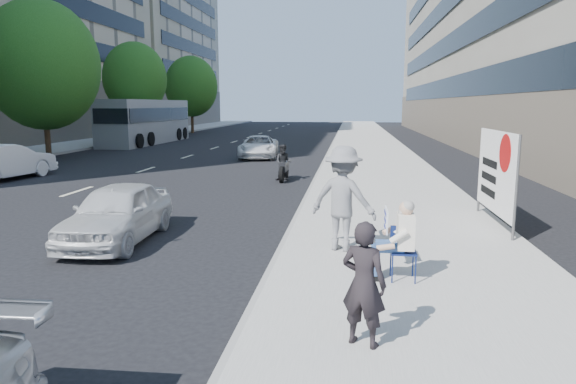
# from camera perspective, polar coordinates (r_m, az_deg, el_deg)

# --- Properties ---
(ground) EXTENTS (160.00, 160.00, 0.00)m
(ground) POSITION_cam_1_polar(r_m,az_deg,el_deg) (9.28, -11.12, -9.03)
(ground) COLOR black
(ground) RESTS_ON ground
(near_sidewalk) EXTENTS (5.00, 120.00, 0.15)m
(near_sidewalk) POSITION_cam_1_polar(r_m,az_deg,el_deg) (28.51, 9.39, 3.78)
(near_sidewalk) COLOR #99968F
(near_sidewalk) RESTS_ON ground
(far_sidewalk) EXTENTS (4.50, 120.00, 0.15)m
(far_sidewalk) POSITION_cam_1_polar(r_m,az_deg,el_deg) (34.55, -27.56, 3.83)
(far_sidewalk) COLOR #99968F
(far_sidewalk) RESTS_ON ground
(far_bldg_north) EXTENTS (22.00, 28.00, 28.00)m
(far_bldg_north) POSITION_cam_1_polar(r_m,az_deg,el_deg) (78.40, -18.69, 17.31)
(far_bldg_north) COLOR #C4B393
(far_bldg_north) RESTS_ON ground
(near_building) EXTENTS (14.00, 70.00, 20.00)m
(near_building) POSITION_cam_1_polar(r_m,az_deg,el_deg) (43.34, 27.47, 18.02)
(near_building) COLOR gray
(near_building) RESTS_ON ground
(tree_far_c) EXTENTS (6.00, 6.00, 8.47)m
(tree_far_c) POSITION_cam_1_polar(r_m,az_deg,el_deg) (31.15, -25.67, 12.58)
(tree_far_c) COLOR #382616
(tree_far_c) RESTS_ON ground
(tree_far_d) EXTENTS (4.80, 4.80, 7.65)m
(tree_far_d) POSITION_cam_1_polar(r_m,az_deg,el_deg) (41.79, -16.64, 11.96)
(tree_far_d) COLOR #382616
(tree_far_d) RESTS_ON ground
(tree_far_e) EXTENTS (5.40, 5.40, 7.89)m
(tree_far_e) POSITION_cam_1_polar(r_m,az_deg,el_deg) (54.91, -10.71, 11.45)
(tree_far_e) COLOR #382616
(tree_far_e) RESTS_ON ground
(seated_protester) EXTENTS (0.83, 1.12, 1.31)m
(seated_protester) POSITION_cam_1_polar(r_m,az_deg,el_deg) (8.44, 11.99, -4.76)
(seated_protester) COLOR navy
(seated_protester) RESTS_ON near_sidewalk
(jogger) EXTENTS (1.49, 1.17, 2.03)m
(jogger) POSITION_cam_1_polar(r_m,az_deg,el_deg) (9.93, 6.15, -0.73)
(jogger) COLOR slate
(jogger) RESTS_ON near_sidewalk
(pedestrian_woman) EXTENTS (0.64, 0.55, 1.50)m
(pedestrian_woman) POSITION_cam_1_polar(r_m,az_deg,el_deg) (6.10, 8.42, -10.06)
(pedestrian_woman) COLOR black
(pedestrian_woman) RESTS_ON near_sidewalk
(protest_banner) EXTENTS (0.08, 3.06, 2.20)m
(protest_banner) POSITION_cam_1_polar(r_m,az_deg,el_deg) (12.92, 22.10, 2.10)
(protest_banner) COLOR #4C4C4C
(protest_banner) RESTS_ON near_sidewalk
(white_sedan_near) EXTENTS (1.64, 3.79, 1.27)m
(white_sedan_near) POSITION_cam_1_polar(r_m,az_deg,el_deg) (11.72, -18.45, -2.19)
(white_sedan_near) COLOR silver
(white_sedan_near) RESTS_ON ground
(white_sedan_mid) EXTENTS (2.10, 4.51, 1.43)m
(white_sedan_mid) POSITION_cam_1_polar(r_m,az_deg,el_deg) (23.18, -29.04, 2.95)
(white_sedan_mid) COLOR white
(white_sedan_mid) RESTS_ON ground
(white_sedan_far) EXTENTS (2.47, 4.61, 1.23)m
(white_sedan_far) POSITION_cam_1_polar(r_m,az_deg,el_deg) (28.79, -3.25, 5.04)
(white_sedan_far) COLOR white
(white_sedan_far) RESTS_ON ground
(motorcycle) EXTENTS (0.70, 2.04, 1.42)m
(motorcycle) POSITION_cam_1_polar(r_m,az_deg,el_deg) (20.10, -0.47, 3.09)
(motorcycle) COLOR black
(motorcycle) RESTS_ON ground
(bus) EXTENTS (2.77, 12.08, 3.30)m
(bus) POSITION_cam_1_polar(r_m,az_deg,el_deg) (41.18, -15.41, 7.53)
(bus) COLOR gray
(bus) RESTS_ON ground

